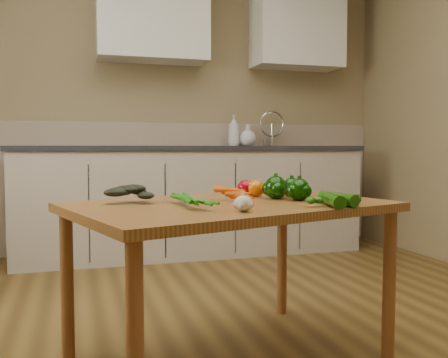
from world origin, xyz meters
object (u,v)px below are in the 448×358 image
garlic_bulb (243,204)px  leafy_greens (130,192)px  table (230,221)px  soap_bottle_c (248,135)px  zucchini_a (338,199)px  soap_bottle_b (238,136)px  tomato_c (279,190)px  zucchini_b (333,200)px  tomato_b (256,188)px  pepper_a (276,188)px  soap_bottle_a (234,130)px  tomato_a (246,188)px  pepper_b (292,188)px  carrot_bunch (221,196)px

garlic_bulb → leafy_greens: bearing=133.4°
table → garlic_bulb: garlic_bulb is taller
table → garlic_bulb: bearing=-114.6°
soap_bottle_c → zucchini_a: (-0.47, -2.37, -0.30)m
soap_bottle_b → garlic_bulb: (-0.84, -2.57, -0.29)m
table → tomato_c: bearing=16.6°
garlic_bulb → zucchini_b: garlic_bulb is taller
tomato_b → tomato_c: bearing=-0.4°
garlic_bulb → pepper_a: (0.28, 0.37, 0.02)m
soap_bottle_a → tomato_c: bearing=100.1°
leafy_greens → tomato_a: size_ratio=2.16×
soap_bottle_b → tomato_b: bearing=-59.3°
garlic_bulb → soap_bottle_b: bearing=71.9°
table → soap_bottle_a: (0.72, 2.18, 0.44)m
soap_bottle_a → leafy_greens: (-1.11, -2.09, -0.32)m
leafy_greens → pepper_b: (0.73, 0.06, -0.00)m
table → soap_bottle_c: soap_bottle_c is taller
soap_bottle_a → carrot_bunch: 2.35m
leafy_greens → garlic_bulb: 0.51m
table → tomato_c: size_ratio=21.99×
table → zucchini_b: bearing=-53.7°
soap_bottle_c → garlic_bulb: (-0.88, -2.45, -0.30)m
soap_bottle_a → tomato_b: bearing=97.0°
soap_bottle_c → tomato_b: 2.09m
garlic_bulb → zucchini_b: 0.37m
soap_bottle_b → garlic_bulb: bearing=-61.0°
zucchini_a → zucchini_b: (-0.04, -0.04, 0.00)m
garlic_bulb → pepper_a: bearing=53.1°
soap_bottle_b → zucchini_a: size_ratio=0.88×
tomato_a → zucchini_b: 0.51m
carrot_bunch → zucchini_b: 0.44m
tomato_a → soap_bottle_b: bearing=72.5°
tomato_b → pepper_b: bearing=-19.5°
leafy_greens → zucchini_a: size_ratio=0.94×
soap_bottle_a → soap_bottle_c: (0.12, -0.01, -0.04)m
soap_bottle_b → leafy_greens: size_ratio=0.93×
tomato_a → leafy_greens: bearing=-165.5°
pepper_b → zucchini_b: bearing=-91.1°
carrot_bunch → tomato_a: bearing=35.7°
tomato_b → tomato_c: (0.12, -0.00, -0.01)m
soap_bottle_a → zucchini_a: (-0.35, -2.39, -0.34)m
leafy_greens → tomato_c: bearing=8.9°
carrot_bunch → pepper_a: 0.30m
tomato_b → garlic_bulb: bearing=-115.1°
tomato_c → zucchini_b: 0.45m
garlic_bulb → tomato_c: (0.34, 0.48, 0.00)m
leafy_greens → pepper_a: (0.63, -0.01, 0.01)m
table → soap_bottle_a: 2.33m
tomato_a → tomato_c: 0.15m
soap_bottle_b → garlic_bulb: soap_bottle_b is taller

